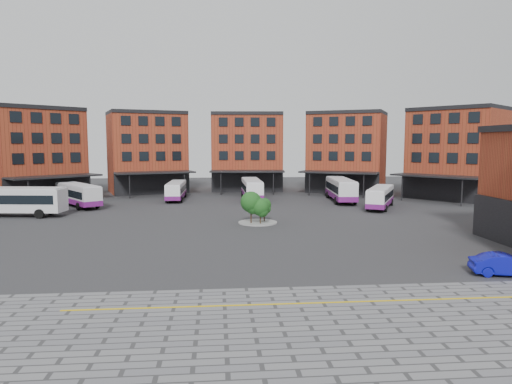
{
  "coord_description": "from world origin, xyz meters",
  "views": [
    {
      "loc": [
        -2.51,
        -38.49,
        9.03
      ],
      "look_at": [
        1.43,
        7.62,
        4.0
      ],
      "focal_mm": 32.0,
      "sensor_mm": 36.0,
      "label": 1
    }
  ],
  "objects": [
    {
      "name": "ground",
      "position": [
        0.0,
        0.0,
        0.0
      ],
      "size": [
        160.0,
        160.0,
        0.0
      ],
      "primitive_type": "plane",
      "color": "#28282B",
      "rests_on": "ground"
    },
    {
      "name": "paving_zone",
      "position": [
        2.0,
        -22.0,
        0.01
      ],
      "size": [
        50.0,
        22.0,
        0.02
      ],
      "primitive_type": "cube",
      "color": "slate",
      "rests_on": "ground"
    },
    {
      "name": "yellow_line",
      "position": [
        2.0,
        -14.0,
        0.03
      ],
      "size": [
        26.0,
        0.15,
        0.02
      ],
      "primitive_type": "cube",
      "color": "gold",
      "rests_on": "paving_zone"
    },
    {
      "name": "main_building",
      "position": [
        -4.77,
        38.25,
        7.23
      ],
      "size": [
        94.14,
        42.48,
        14.6
      ],
      "color": "maroon",
      "rests_on": "ground"
    },
    {
      "name": "tree_island",
      "position": [
        1.83,
        11.47,
        1.98
      ],
      "size": [
        4.4,
        4.4,
        3.65
      ],
      "color": "gray",
      "rests_on": "ground"
    },
    {
      "name": "bus_a",
      "position": [
        -27.54,
        19.13,
        2.12
      ],
      "size": [
        12.88,
        4.41,
        3.57
      ],
      "rotation": [
        0.0,
        0.0,
        1.45
      ],
      "color": "silver",
      "rests_on": "ground"
    },
    {
      "name": "bus_b",
      "position": [
        -22.2,
        27.47,
        1.74
      ],
      "size": [
        8.78,
        10.78,
        3.21
      ],
      "rotation": [
        0.0,
        0.0,
        0.62
      ],
      "color": "silver",
      "rests_on": "ground"
    },
    {
      "name": "bus_c",
      "position": [
        -9.0,
        33.85,
        1.54
      ],
      "size": [
        2.72,
        10.11,
        2.83
      ],
      "rotation": [
        0.0,
        0.0,
        -0.02
      ],
      "color": "white",
      "rests_on": "ground"
    },
    {
      "name": "bus_d",
      "position": [
        2.98,
        33.58,
        1.73
      ],
      "size": [
        2.98,
        11.36,
        3.19
      ],
      "rotation": [
        0.0,
        0.0,
        0.01
      ],
      "color": "white",
      "rests_on": "ground"
    },
    {
      "name": "bus_e",
      "position": [
        16.49,
        30.13,
        1.88
      ],
      "size": [
        3.9,
        12.54,
        3.48
      ],
      "rotation": [
        0.0,
        0.0,
        -0.09
      ],
      "color": "silver",
      "rests_on": "ground"
    },
    {
      "name": "bus_f",
      "position": [
        19.91,
        22.21,
        1.59
      ],
      "size": [
        6.97,
        10.31,
        2.93
      ],
      "rotation": [
        0.0,
        0.0,
        -0.49
      ],
      "color": "white",
      "rests_on": "ground"
    },
    {
      "name": "blue_car",
      "position": [
        17.03,
        -9.76,
        0.75
      ],
      "size": [
        4.78,
        2.61,
        1.49
      ],
      "primitive_type": "imported",
      "rotation": [
        0.0,
        0.0,
        1.33
      ],
      "color": "#0C0FA0",
      "rests_on": "ground"
    }
  ]
}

